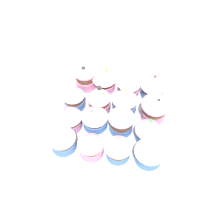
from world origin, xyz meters
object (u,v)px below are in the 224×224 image
object	(u,v)px
baking_tray	(112,120)
cupcake_5	(99,98)
cupcake_6	(95,117)
cupcake_11	(118,148)
cupcake_3	(62,138)
cupcake_15	(150,151)
cupcake_0	(85,76)
cupcake_14	(148,129)
cupcake_7	(91,144)
cupcake_12	(153,85)
cupcake_4	(104,78)
cupcake_9	(125,100)
cupcake_1	(74,97)
cupcake_10	(121,121)
cupcake_2	(69,116)
cupcake_8	(129,84)
napkin	(138,56)
cupcake_13	(154,108)

from	to	relation	value
baking_tray	cupcake_5	bearing A→B (deg)	-125.78
cupcake_6	cupcake_11	xyz separation A→B (cm)	(7.01, 6.80, 0.13)
cupcake_3	cupcake_11	xyz separation A→B (cm)	(0.01, 12.56, -0.04)
cupcake_6	cupcake_15	distance (cm)	15.05
cupcake_11	cupcake_15	bearing A→B (deg)	93.66
cupcake_0	cupcake_14	size ratio (longest dim) A/B	1.05
cupcake_7	cupcake_12	size ratio (longest dim) A/B	0.97
cupcake_4	cupcake_9	size ratio (longest dim) A/B	1.01
cupcake_5	cupcake_12	world-z (taller)	cupcake_5
cupcake_1	cupcake_5	bearing A→B (deg)	91.62
baking_tray	cupcake_11	size ratio (longest dim) A/B	4.59
cupcake_10	cupcake_2	bearing A→B (deg)	-82.99
cupcake_0	cupcake_5	distance (cm)	8.88
cupcake_7	cupcake_10	world-z (taller)	cupcake_7
cupcake_2	cupcake_8	size ratio (longest dim) A/B	1.14
baking_tray	napkin	xyz separation A→B (cm)	(-25.75, 3.53, -0.30)
cupcake_0	cupcake_7	size ratio (longest dim) A/B	1.01
cupcake_11	baking_tray	bearing A→B (deg)	-161.51
cupcake_10	cupcake_12	size ratio (longest dim) A/B	0.82
cupcake_0	cupcake_1	size ratio (longest dim) A/B	1.10
baking_tray	cupcake_11	distance (cm)	10.82
cupcake_2	cupcake_10	bearing A→B (deg)	97.01
napkin	cupcake_1	bearing A→B (deg)	-30.62
cupcake_3	cupcake_13	bearing A→B (deg)	122.01
cupcake_3	cupcake_14	size ratio (longest dim) A/B	0.99
cupcake_8	cupcake_9	world-z (taller)	cupcake_9
baking_tray	cupcake_8	world-z (taller)	cupcake_8
cupcake_10	cupcake_13	bearing A→B (deg)	124.75
baking_tray	cupcake_3	world-z (taller)	cupcake_3
cupcake_10	cupcake_11	xyz separation A→B (cm)	(7.03, 0.53, 0.31)
cupcake_0	cupcake_1	distance (cm)	7.34
cupcake_2	napkin	bearing A→B (deg)	156.49
cupcake_0	cupcake_4	distance (cm)	5.15
cupcake_6	cupcake_14	xyz separation A→B (cm)	(1.25, 12.56, 0.17)
cupcake_4	cupcake_12	xyz separation A→B (cm)	(0.16, 12.91, 0.08)
cupcake_7	cupcake_8	xyz separation A→B (cm)	(-18.80, 5.58, -0.12)
cupcake_9	cupcake_15	distance (cm)	14.71
cupcake_5	cupcake_13	world-z (taller)	cupcake_5
cupcake_6	cupcake_15	bearing A→B (deg)	64.08
cupcake_5	cupcake_11	size ratio (longest dim) A/B	1.26
cupcake_1	cupcake_14	bearing A→B (deg)	72.02
cupcake_1	cupcake_5	world-z (taller)	cupcake_5
cupcake_2	cupcake_12	distance (cm)	22.78
cupcake_0	cupcake_15	bearing A→B (deg)	45.29
cupcake_5	cupcake_15	distance (cm)	17.99
cupcake_14	napkin	size ratio (longest dim) A/B	0.50
cupcake_2	cupcake_7	xyz separation A→B (cm)	(5.86, 6.54, -0.31)
cupcake_0	cupcake_8	bearing A→B (deg)	86.49
cupcake_1	cupcake_2	distance (cm)	6.50
baking_tray	cupcake_7	world-z (taller)	cupcake_7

